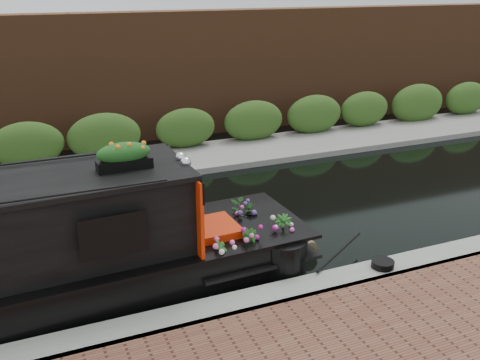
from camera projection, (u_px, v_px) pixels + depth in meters
name	position (u px, v px, depth m)	size (l,w,h in m)	color
ground	(158.00, 233.00, 11.07)	(80.00, 80.00, 0.00)	black
near_bank_coping	(212.00, 322.00, 8.23)	(40.00, 0.60, 0.50)	gray
far_bank_path	(119.00, 170.00, 14.70)	(40.00, 2.40, 0.34)	gray
far_hedge	(113.00, 161.00, 15.47)	(40.00, 1.10, 2.80)	#2F521B
far_brick_wall	(101.00, 142.00, 17.28)	(40.00, 1.00, 8.00)	brown
rope_fender	(306.00, 245.00, 10.25)	(0.31, 0.31, 0.38)	brown
coiled_mooring_rope	(383.00, 264.00, 9.28)	(0.40, 0.40, 0.12)	black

